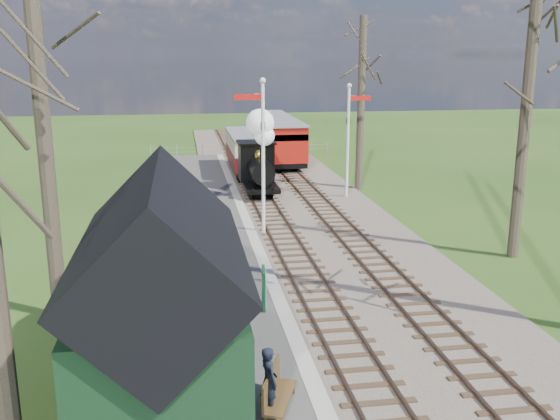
{
  "coord_description": "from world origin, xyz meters",
  "views": [
    {
      "loc": [
        -3.79,
        -7.78,
        7.05
      ],
      "look_at": [
        -0.38,
        13.8,
        1.6
      ],
      "focal_mm": 40.0,
      "sensor_mm": 36.0,
      "label": 1
    }
  ],
  "objects_px": {
    "station_shed": "(162,303)",
    "semaphore_far": "(349,132)",
    "bench": "(275,391)",
    "semaphore_near": "(261,146)",
    "locomotive": "(259,157)",
    "red_carriage_b": "(271,132)",
    "red_carriage_a": "(284,142)",
    "coach": "(246,150)",
    "person": "(269,381)",
    "sign_board": "(264,288)"
  },
  "relations": [
    {
      "from": "station_shed",
      "to": "semaphore_far",
      "type": "height_order",
      "value": "semaphore_far"
    },
    {
      "from": "bench",
      "to": "semaphore_far",
      "type": "bearing_deg",
      "value": 70.84
    },
    {
      "from": "semaphore_near",
      "to": "bench",
      "type": "bearing_deg",
      "value": -96.17
    },
    {
      "from": "locomotive",
      "to": "red_carriage_b",
      "type": "distance_m",
      "value": 13.93
    },
    {
      "from": "red_carriage_a",
      "to": "bench",
      "type": "distance_m",
      "value": 28.47
    },
    {
      "from": "coach",
      "to": "person",
      "type": "height_order",
      "value": "coach"
    },
    {
      "from": "station_shed",
      "to": "locomotive",
      "type": "bearing_deg",
      "value": 77.35
    },
    {
      "from": "locomotive",
      "to": "person",
      "type": "height_order",
      "value": "locomotive"
    },
    {
      "from": "semaphore_near",
      "to": "locomotive",
      "type": "relative_size",
      "value": 1.42
    },
    {
      "from": "red_carriage_a",
      "to": "red_carriage_b",
      "type": "relative_size",
      "value": 1.0
    },
    {
      "from": "sign_board",
      "to": "bench",
      "type": "distance_m",
      "value": 5.13
    },
    {
      "from": "station_shed",
      "to": "semaphore_near",
      "type": "distance_m",
      "value": 12.58
    },
    {
      "from": "station_shed",
      "to": "locomotive",
      "type": "height_order",
      "value": "station_shed"
    },
    {
      "from": "person",
      "to": "coach",
      "type": "bearing_deg",
      "value": -19.78
    },
    {
      "from": "locomotive",
      "to": "coach",
      "type": "relative_size",
      "value": 0.63
    },
    {
      "from": "red_carriage_b",
      "to": "person",
      "type": "xyz_separation_m",
      "value": [
        -4.9,
        -33.73,
        -0.73
      ]
    },
    {
      "from": "locomotive",
      "to": "coach",
      "type": "height_order",
      "value": "locomotive"
    },
    {
      "from": "coach",
      "to": "bench",
      "type": "distance_m",
      "value": 26.04
    },
    {
      "from": "red_carriage_a",
      "to": "sign_board",
      "type": "relative_size",
      "value": 4.99
    },
    {
      "from": "locomotive",
      "to": "coach",
      "type": "xyz_separation_m",
      "value": [
        0.01,
        6.06,
        -0.54
      ]
    },
    {
      "from": "semaphore_far",
      "to": "locomotive",
      "type": "height_order",
      "value": "semaphore_far"
    },
    {
      "from": "bench",
      "to": "red_carriage_b",
      "type": "bearing_deg",
      "value": 81.94
    },
    {
      "from": "station_shed",
      "to": "coach",
      "type": "distance_m",
      "value": 25.54
    },
    {
      "from": "station_shed",
      "to": "bench",
      "type": "relative_size",
      "value": 4.27
    },
    {
      "from": "red_carriage_a",
      "to": "station_shed",
      "type": "bearing_deg",
      "value": -104.19
    },
    {
      "from": "station_shed",
      "to": "person",
      "type": "relative_size",
      "value": 4.47
    },
    {
      "from": "station_shed",
      "to": "coach",
      "type": "bearing_deg",
      "value": 80.31
    },
    {
      "from": "station_shed",
      "to": "red_carriage_a",
      "type": "height_order",
      "value": "station_shed"
    },
    {
      "from": "station_shed",
      "to": "semaphore_near",
      "type": "xyz_separation_m",
      "value": [
        3.53,
        12.0,
        1.35
      ]
    },
    {
      "from": "semaphore_far",
      "to": "sign_board",
      "type": "distance_m",
      "value": 15.18
    },
    {
      "from": "semaphore_far",
      "to": "red_carriage_a",
      "type": "bearing_deg",
      "value": 100.83
    },
    {
      "from": "coach",
      "to": "red_carriage_b",
      "type": "bearing_deg",
      "value": 71.14
    },
    {
      "from": "locomotive",
      "to": "red_carriage_b",
      "type": "bearing_deg",
      "value": 79.19
    },
    {
      "from": "semaphore_near",
      "to": "bench",
      "type": "relative_size",
      "value": 4.22
    },
    {
      "from": "station_shed",
      "to": "sign_board",
      "type": "distance_m",
      "value": 5.27
    },
    {
      "from": "sign_board",
      "to": "semaphore_near",
      "type": "bearing_deg",
      "value": 83.09
    },
    {
      "from": "red_carriage_a",
      "to": "person",
      "type": "height_order",
      "value": "red_carriage_a"
    },
    {
      "from": "red_carriage_a",
      "to": "coach",
      "type": "bearing_deg",
      "value": -140.91
    },
    {
      "from": "red_carriage_a",
      "to": "sign_board",
      "type": "height_order",
      "value": "red_carriage_a"
    },
    {
      "from": "person",
      "to": "red_carriage_a",
      "type": "bearing_deg",
      "value": -24.6
    },
    {
      "from": "coach",
      "to": "bench",
      "type": "bearing_deg",
      "value": -94.74
    },
    {
      "from": "coach",
      "to": "station_shed",
      "type": "bearing_deg",
      "value": -99.69
    },
    {
      "from": "station_shed",
      "to": "sign_board",
      "type": "relative_size",
      "value": 5.58
    },
    {
      "from": "semaphore_near",
      "to": "person",
      "type": "bearing_deg",
      "value": -96.73
    },
    {
      "from": "bench",
      "to": "person",
      "type": "distance_m",
      "value": 0.4
    },
    {
      "from": "red_carriage_a",
      "to": "semaphore_near",
      "type": "bearing_deg",
      "value": -102.44
    },
    {
      "from": "semaphore_near",
      "to": "person",
      "type": "xyz_separation_m",
      "value": [
        -1.53,
        -12.96,
        -2.72
      ]
    },
    {
      "from": "station_shed",
      "to": "locomotive",
      "type": "xyz_separation_m",
      "value": [
        4.29,
        19.1,
        -0.24
      ]
    },
    {
      "from": "locomotive",
      "to": "red_carriage_a",
      "type": "height_order",
      "value": "locomotive"
    },
    {
      "from": "station_shed",
      "to": "bench",
      "type": "xyz_separation_m",
      "value": [
        2.15,
        -0.77,
        -1.69
      ]
    }
  ]
}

